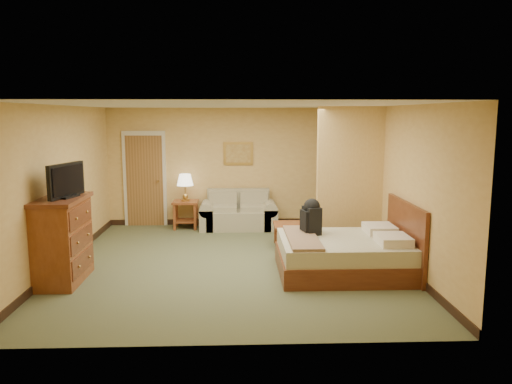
{
  "coord_description": "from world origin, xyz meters",
  "views": [
    {
      "loc": [
        0.09,
        -8.05,
        2.45
      ],
      "look_at": [
        0.42,
        0.6,
        1.1
      ],
      "focal_mm": 35.0,
      "sensor_mm": 36.0,
      "label": 1
    }
  ],
  "objects_px": {
    "loveseat": "(239,216)",
    "dresser": "(63,240)",
    "coffee_table": "(292,231)",
    "bed": "(348,254)"
  },
  "relations": [
    {
      "from": "loveseat",
      "to": "coffee_table",
      "type": "bearing_deg",
      "value": -58.02
    },
    {
      "from": "loveseat",
      "to": "dresser",
      "type": "distance_m",
      "value": 4.29
    },
    {
      "from": "coffee_table",
      "to": "bed",
      "type": "relative_size",
      "value": 0.34
    },
    {
      "from": "bed",
      "to": "dresser",
      "type": "bearing_deg",
      "value": -176.71
    },
    {
      "from": "bed",
      "to": "coffee_table",
      "type": "bearing_deg",
      "value": 114.36
    },
    {
      "from": "coffee_table",
      "to": "dresser",
      "type": "bearing_deg",
      "value": -153.19
    },
    {
      "from": "coffee_table",
      "to": "bed",
      "type": "bearing_deg",
      "value": -65.64
    },
    {
      "from": "loveseat",
      "to": "dresser",
      "type": "xyz_separation_m",
      "value": [
        -2.59,
        -3.4,
        0.36
      ]
    },
    {
      "from": "coffee_table",
      "to": "bed",
      "type": "xyz_separation_m",
      "value": [
        0.71,
        -1.56,
        -0.01
      ]
    },
    {
      "from": "loveseat",
      "to": "bed",
      "type": "xyz_separation_m",
      "value": [
        1.7,
        -3.15,
        0.03
      ]
    }
  ]
}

